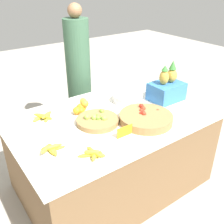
{
  "coord_description": "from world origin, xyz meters",
  "views": [
    {
      "loc": [
        -1.2,
        -1.67,
        1.91
      ],
      "look_at": [
        0.0,
        0.0,
        0.82
      ],
      "focal_mm": 42.0,
      "sensor_mm": 36.0,
      "label": 1
    }
  ],
  "objects_px": {
    "lime_bowl": "(98,120)",
    "tomato_basket": "(146,118)",
    "metal_bowl": "(128,98)",
    "price_sign": "(125,131)",
    "vendor_person": "(79,81)",
    "produce_crate": "(167,88)"
  },
  "relations": [
    {
      "from": "tomato_basket",
      "to": "metal_bowl",
      "type": "bearing_deg",
      "value": 72.41
    },
    {
      "from": "metal_bowl",
      "to": "price_sign",
      "type": "distance_m",
      "value": 0.64
    },
    {
      "from": "price_sign",
      "to": "vendor_person",
      "type": "distance_m",
      "value": 1.3
    },
    {
      "from": "price_sign",
      "to": "produce_crate",
      "type": "bearing_deg",
      "value": 21.76
    },
    {
      "from": "lime_bowl",
      "to": "produce_crate",
      "type": "xyz_separation_m",
      "value": [
        0.83,
        -0.0,
        0.1
      ]
    },
    {
      "from": "vendor_person",
      "to": "price_sign",
      "type": "bearing_deg",
      "value": -103.36
    },
    {
      "from": "price_sign",
      "to": "metal_bowl",
      "type": "bearing_deg",
      "value": 49.74
    },
    {
      "from": "metal_bowl",
      "to": "produce_crate",
      "type": "bearing_deg",
      "value": -28.35
    },
    {
      "from": "metal_bowl",
      "to": "vendor_person",
      "type": "xyz_separation_m",
      "value": [
        -0.12,
        0.79,
        -0.04
      ]
    },
    {
      "from": "vendor_person",
      "to": "tomato_basket",
      "type": "bearing_deg",
      "value": -90.63
    },
    {
      "from": "tomato_basket",
      "to": "produce_crate",
      "type": "height_order",
      "value": "produce_crate"
    },
    {
      "from": "produce_crate",
      "to": "metal_bowl",
      "type": "bearing_deg",
      "value": 151.65
    },
    {
      "from": "lime_bowl",
      "to": "metal_bowl",
      "type": "bearing_deg",
      "value": 20.79
    },
    {
      "from": "lime_bowl",
      "to": "tomato_basket",
      "type": "height_order",
      "value": "tomato_basket"
    },
    {
      "from": "metal_bowl",
      "to": "price_sign",
      "type": "bearing_deg",
      "value": -131.02
    },
    {
      "from": "vendor_person",
      "to": "produce_crate",
      "type": "bearing_deg",
      "value": -64.57
    },
    {
      "from": "lime_bowl",
      "to": "vendor_person",
      "type": "bearing_deg",
      "value": 69.48
    },
    {
      "from": "price_sign",
      "to": "produce_crate",
      "type": "xyz_separation_m",
      "value": [
        0.76,
        0.29,
        0.08
      ]
    },
    {
      "from": "lime_bowl",
      "to": "metal_bowl",
      "type": "distance_m",
      "value": 0.51
    },
    {
      "from": "produce_crate",
      "to": "vendor_person",
      "type": "bearing_deg",
      "value": 115.43
    },
    {
      "from": "tomato_basket",
      "to": "vendor_person",
      "type": "bearing_deg",
      "value": 89.37
    },
    {
      "from": "tomato_basket",
      "to": "metal_bowl",
      "type": "xyz_separation_m",
      "value": [
        0.13,
        0.41,
        0.0
      ]
    }
  ]
}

